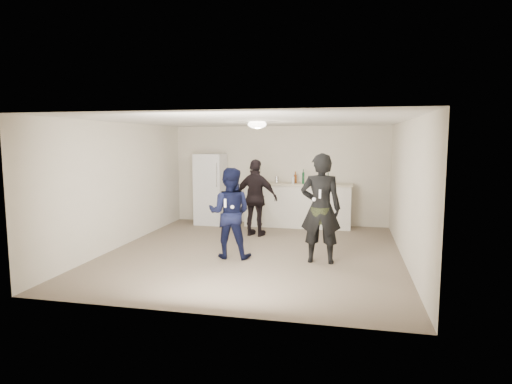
% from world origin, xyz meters
% --- Properties ---
extents(floor, '(6.00, 6.00, 0.00)m').
position_xyz_m(floor, '(0.00, 0.00, 0.00)').
color(floor, '#6B5B4C').
rests_on(floor, ground).
extents(ceiling, '(6.00, 6.00, 0.00)m').
position_xyz_m(ceiling, '(0.00, 0.00, 2.50)').
color(ceiling, silver).
rests_on(ceiling, wall_back).
extents(wall_back, '(6.00, 0.00, 6.00)m').
position_xyz_m(wall_back, '(0.00, 3.00, 1.25)').
color(wall_back, beige).
rests_on(wall_back, floor).
extents(wall_front, '(6.00, 0.00, 6.00)m').
position_xyz_m(wall_front, '(0.00, -3.00, 1.25)').
color(wall_front, beige).
rests_on(wall_front, floor).
extents(wall_left, '(0.00, 6.00, 6.00)m').
position_xyz_m(wall_left, '(-2.75, 0.00, 1.25)').
color(wall_left, beige).
rests_on(wall_left, floor).
extents(wall_right, '(0.00, 6.00, 6.00)m').
position_xyz_m(wall_right, '(2.75, 0.00, 1.25)').
color(wall_right, beige).
rests_on(wall_right, floor).
extents(counter, '(2.60, 0.56, 1.05)m').
position_xyz_m(counter, '(0.52, 2.67, 0.53)').
color(counter, silver).
rests_on(counter, floor).
extents(counter_top, '(2.68, 0.64, 0.04)m').
position_xyz_m(counter_top, '(0.52, 2.67, 1.07)').
color(counter_top, beige).
rests_on(counter_top, counter).
extents(fridge, '(0.70, 0.70, 1.80)m').
position_xyz_m(fridge, '(-1.72, 2.60, 0.90)').
color(fridge, silver).
rests_on(fridge, floor).
extents(fridge_handle, '(0.02, 0.02, 0.60)m').
position_xyz_m(fridge_handle, '(-1.44, 2.23, 1.30)').
color(fridge_handle, silver).
rests_on(fridge_handle, fridge).
extents(ceiling_dome, '(0.36, 0.36, 0.16)m').
position_xyz_m(ceiling_dome, '(0.00, 0.30, 2.45)').
color(ceiling_dome, white).
rests_on(ceiling_dome, ceiling).
extents(shaker, '(0.08, 0.08, 0.17)m').
position_xyz_m(shaker, '(0.01, 2.57, 1.18)').
color(shaker, silver).
rests_on(shaker, counter_top).
extents(man, '(0.84, 0.67, 1.66)m').
position_xyz_m(man, '(-0.36, -0.41, 0.83)').
color(man, '#0E133A').
rests_on(man, floor).
extents(woman, '(0.71, 0.47, 1.93)m').
position_xyz_m(woman, '(1.28, -0.39, 0.96)').
color(woman, black).
rests_on(woman, floor).
extents(camo_shorts, '(0.34, 0.34, 0.28)m').
position_xyz_m(camo_shorts, '(1.28, -0.39, 0.85)').
color(camo_shorts, '#2E3A1A').
rests_on(camo_shorts, woman).
extents(spectator, '(1.08, 0.62, 1.73)m').
position_xyz_m(spectator, '(-0.27, 1.44, 0.86)').
color(spectator, black).
rests_on(spectator, floor).
extents(remote_man, '(0.04, 0.04, 0.15)m').
position_xyz_m(remote_man, '(-0.36, -0.69, 1.05)').
color(remote_man, white).
rests_on(remote_man, man).
extents(nunchuk_man, '(0.07, 0.07, 0.07)m').
position_xyz_m(nunchuk_man, '(-0.24, -0.66, 0.98)').
color(nunchuk_man, white).
rests_on(nunchuk_man, man).
extents(remote_woman, '(0.04, 0.04, 0.15)m').
position_xyz_m(remote_woman, '(1.28, -0.64, 1.25)').
color(remote_woman, white).
rests_on(remote_woman, woman).
extents(nunchuk_woman, '(0.07, 0.07, 0.07)m').
position_xyz_m(nunchuk_woman, '(1.18, -0.61, 1.15)').
color(nunchuk_woman, white).
rests_on(nunchuk_woman, woman).
extents(bottle_cluster, '(0.91, 0.29, 0.28)m').
position_xyz_m(bottle_cluster, '(0.79, 2.64, 1.20)').
color(bottle_cluster, silver).
rests_on(bottle_cluster, counter_top).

